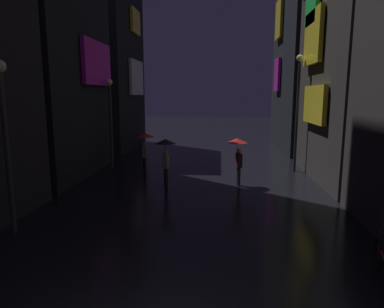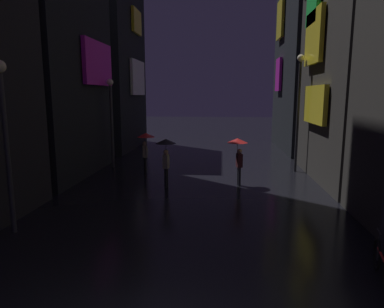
{
  "view_description": "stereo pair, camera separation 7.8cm",
  "coord_description": "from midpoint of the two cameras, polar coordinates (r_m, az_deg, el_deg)",
  "views": [
    {
      "loc": [
        1.0,
        -3.87,
        4.02
      ],
      "look_at": [
        0.0,
        8.49,
        1.87
      ],
      "focal_mm": 32.0,
      "sensor_mm": 36.0,
      "label": 1
    },
    {
      "loc": [
        1.08,
        -3.87,
        4.02
      ],
      "look_at": [
        0.0,
        8.49,
        1.87
      ],
      "focal_mm": 32.0,
      "sensor_mm": 36.0,
      "label": 2
    }
  ],
  "objects": [
    {
      "name": "streetlamp_left_near",
      "position": [
        10.96,
        -28.57,
        4.09
      ],
      "size": [
        0.36,
        0.36,
        4.97
      ],
      "color": "#2D2D33",
      "rests_on": "ground"
    },
    {
      "name": "pedestrian_foreground_right_red",
      "position": [
        15.34,
        7.83,
        0.92
      ],
      "size": [
        0.9,
        0.9,
        2.12
      ],
      "color": "#2D2D38",
      "rests_on": "ground"
    },
    {
      "name": "building_right_mid",
      "position": [
        18.23,
        27.06,
        18.34
      ],
      "size": [
        4.25,
        7.82,
        14.08
      ],
      "color": "#33302D",
      "rests_on": "ground"
    },
    {
      "name": "pedestrian_foreground_left_red",
      "position": [
        17.55,
        -7.61,
        2.04
      ],
      "size": [
        0.9,
        0.9,
        2.12
      ],
      "color": "black",
      "rests_on": "ground"
    },
    {
      "name": "bicycle_parked_at_storefront",
      "position": [
        8.84,
        29.35,
        -15.74
      ],
      "size": [
        0.48,
        1.79,
        0.96
      ],
      "color": "black",
      "rests_on": "ground"
    },
    {
      "name": "pedestrian_far_right_black",
      "position": [
        15.0,
        -4.22,
        0.78
      ],
      "size": [
        0.9,
        0.9,
        2.12
      ],
      "color": "black",
      "rests_on": "ground"
    },
    {
      "name": "building_right_far",
      "position": [
        27.64,
        19.69,
        20.58
      ],
      "size": [
        4.25,
        8.89,
        18.86
      ],
      "color": "black",
      "rests_on": "ground"
    },
    {
      "name": "streetlamp_left_far",
      "position": [
        19.43,
        -13.22,
        6.86
      ],
      "size": [
        0.36,
        0.36,
        4.88
      ],
      "color": "#2D2D33",
      "rests_on": "ground"
    },
    {
      "name": "streetlamp_right_far",
      "position": [
        18.63,
        17.46,
        8.48
      ],
      "size": [
        0.36,
        0.36,
        6.03
      ],
      "color": "#2D2D33",
      "rests_on": "ground"
    },
    {
      "name": "building_left_far",
      "position": [
        27.17,
        -13.79,
        14.92
      ],
      "size": [
        4.25,
        7.6,
        13.13
      ],
      "color": "black",
      "rests_on": "ground"
    }
  ]
}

